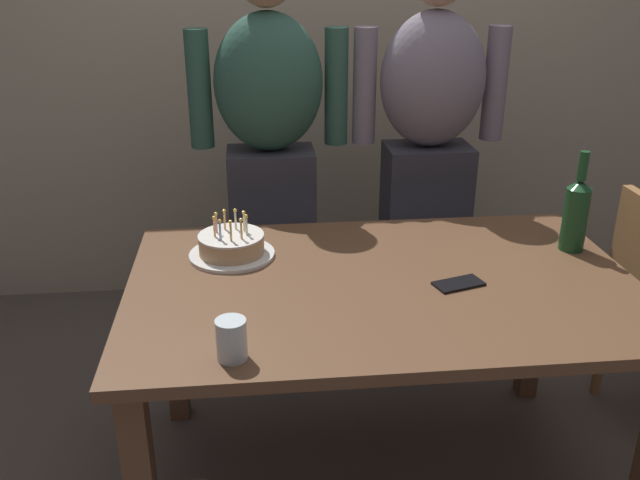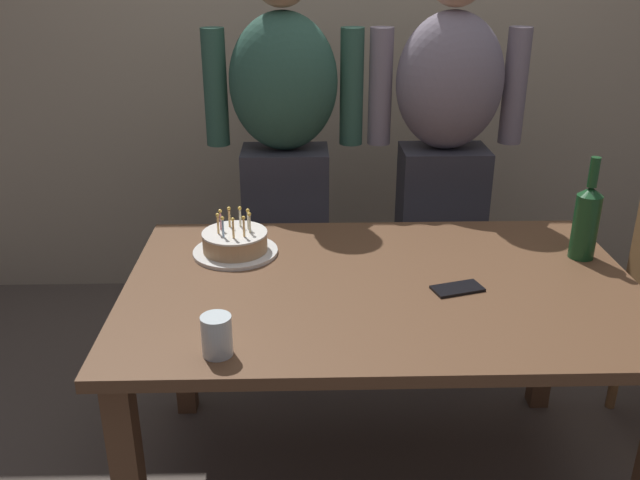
% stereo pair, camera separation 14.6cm
% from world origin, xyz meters
% --- Properties ---
extents(ground_plane, '(10.00, 10.00, 0.00)m').
position_xyz_m(ground_plane, '(0.00, 0.00, 0.00)').
color(ground_plane, '#564C44').
extents(back_wall, '(5.20, 0.10, 2.60)m').
position_xyz_m(back_wall, '(0.00, 1.55, 1.30)').
color(back_wall, tan).
rests_on(back_wall, ground_plane).
extents(dining_table, '(1.50, 0.96, 0.74)m').
position_xyz_m(dining_table, '(0.00, 0.00, 0.64)').
color(dining_table, brown).
rests_on(dining_table, ground_plane).
extents(birthday_cake, '(0.27, 0.27, 0.14)m').
position_xyz_m(birthday_cake, '(-0.45, 0.22, 0.77)').
color(birthday_cake, white).
rests_on(birthday_cake, dining_table).
extents(water_glass_near, '(0.07, 0.07, 0.10)m').
position_xyz_m(water_glass_near, '(-0.44, -0.37, 0.79)').
color(water_glass_near, silver).
rests_on(water_glass_near, dining_table).
extents(wine_bottle, '(0.08, 0.08, 0.33)m').
position_xyz_m(wine_bottle, '(0.65, 0.16, 0.87)').
color(wine_bottle, '#194723').
rests_on(wine_bottle, dining_table).
extents(cell_phone, '(0.16, 0.11, 0.01)m').
position_xyz_m(cell_phone, '(0.21, -0.05, 0.74)').
color(cell_phone, black).
rests_on(cell_phone, dining_table).
extents(person_man_bearded, '(0.61, 0.27, 1.66)m').
position_xyz_m(person_man_bearded, '(-0.30, 0.81, 0.87)').
color(person_man_bearded, '#33333D').
rests_on(person_man_bearded, ground_plane).
extents(person_woman_cardigan, '(0.61, 0.27, 1.66)m').
position_xyz_m(person_woman_cardigan, '(0.33, 0.81, 0.87)').
color(person_woman_cardigan, '#33333D').
rests_on(person_woman_cardigan, ground_plane).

